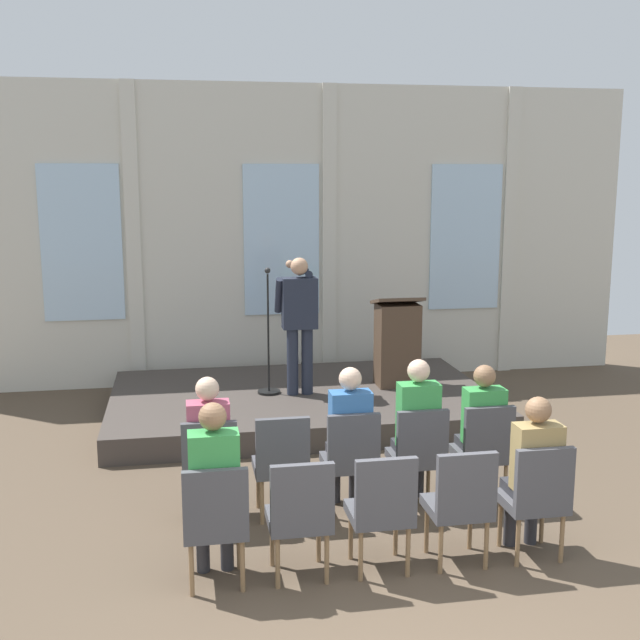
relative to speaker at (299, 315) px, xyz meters
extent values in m
cube|color=beige|center=(0.02, 1.82, 0.82)|extent=(10.18, 0.10, 4.18)
cube|color=silver|center=(-2.70, 1.76, 0.77)|extent=(1.06, 0.04, 2.11)
cube|color=beige|center=(-2.01, 1.76, 0.82)|extent=(0.20, 0.08, 4.18)
cube|color=silver|center=(0.02, 1.76, 0.77)|extent=(1.06, 0.04, 2.11)
cube|color=beige|center=(0.70, 1.76, 0.82)|extent=(0.20, 0.08, 4.18)
cube|color=silver|center=(2.73, 1.76, 0.77)|extent=(1.06, 0.04, 2.11)
cube|color=beige|center=(3.42, 1.76, 0.82)|extent=(0.20, 0.08, 4.18)
cube|color=#3F3833|center=(0.02, 0.08, -1.12)|extent=(4.61, 2.88, 0.29)
cylinder|color=#232838|center=(-0.09, -0.02, -0.56)|extent=(0.14, 0.14, 0.82)
cylinder|color=#232838|center=(0.09, -0.02, -0.56)|extent=(0.14, 0.14, 0.82)
cube|color=#232838|center=(0.00, -0.02, 0.15)|extent=(0.42, 0.22, 0.62)
cube|color=maroon|center=(0.00, 0.10, 0.23)|extent=(0.06, 0.01, 0.37)
sphere|color=tan|center=(0.00, -0.01, 0.60)|extent=(0.21, 0.21, 0.21)
cylinder|color=#232838|center=(-0.24, 0.06, 0.24)|extent=(0.09, 0.28, 0.45)
cylinder|color=#232838|center=(0.14, 0.11, 0.47)|extent=(0.15, 0.36, 0.15)
cylinder|color=#232838|center=(0.08, 0.25, 0.51)|extent=(0.11, 0.34, 0.15)
sphere|color=tan|center=(-0.04, 0.51, 0.57)|extent=(0.10, 0.10, 0.10)
cylinder|color=black|center=(-0.37, 0.09, -0.96)|extent=(0.28, 0.28, 0.03)
cylinder|color=black|center=(-0.37, 0.09, -0.22)|extent=(0.02, 0.02, 1.45)
sphere|color=#262626|center=(-0.37, 0.09, 0.54)|extent=(0.07, 0.07, 0.07)
cube|color=#4C3828|center=(1.28, 0.18, -0.45)|extent=(0.52, 0.40, 1.05)
cube|color=#4C3828|center=(1.28, 0.20, 0.11)|extent=(0.60, 0.48, 0.14)
cylinder|color=olive|center=(-1.03, -2.62, -1.07)|extent=(0.04, 0.04, 0.40)
cylinder|color=olive|center=(-1.39, -2.62, -1.07)|extent=(0.04, 0.04, 0.40)
cylinder|color=olive|center=(-1.03, -2.96, -1.07)|extent=(0.04, 0.04, 0.40)
cylinder|color=olive|center=(-1.39, -2.96, -1.07)|extent=(0.04, 0.04, 0.40)
cube|color=#47474C|center=(-1.21, -2.79, -0.83)|extent=(0.46, 0.44, 0.08)
cube|color=#47474C|center=(-1.21, -2.98, -0.56)|extent=(0.46, 0.06, 0.46)
cylinder|color=#2D2D33|center=(-1.30, -2.61, -1.05)|extent=(0.10, 0.10, 0.44)
cylinder|color=#2D2D33|center=(-1.12, -2.61, -1.05)|extent=(0.10, 0.10, 0.44)
cube|color=#2D2D33|center=(-1.21, -2.73, -0.77)|extent=(0.34, 0.36, 0.12)
cube|color=#B24C66|center=(-1.21, -2.84, -0.45)|extent=(0.36, 0.20, 0.51)
sphere|color=beige|center=(-1.21, -2.82, -0.08)|extent=(0.20, 0.20, 0.20)
cylinder|color=olive|center=(-0.41, -2.62, -1.07)|extent=(0.04, 0.04, 0.40)
cylinder|color=olive|center=(-0.77, -2.62, -1.07)|extent=(0.04, 0.04, 0.40)
cylinder|color=olive|center=(-0.41, -2.96, -1.07)|extent=(0.04, 0.04, 0.40)
cylinder|color=olive|center=(-0.77, -2.96, -1.07)|extent=(0.04, 0.04, 0.40)
cube|color=#47474C|center=(-0.59, -2.79, -0.83)|extent=(0.46, 0.44, 0.08)
cube|color=#47474C|center=(-0.59, -2.98, -0.56)|extent=(0.46, 0.06, 0.46)
cylinder|color=olive|center=(0.20, -2.62, -1.07)|extent=(0.04, 0.04, 0.40)
cylinder|color=olive|center=(-0.16, -2.62, -1.07)|extent=(0.04, 0.04, 0.40)
cylinder|color=olive|center=(0.20, -2.96, -1.07)|extent=(0.04, 0.04, 0.40)
cylinder|color=olive|center=(-0.16, -2.96, -1.07)|extent=(0.04, 0.04, 0.40)
cube|color=#47474C|center=(0.02, -2.79, -0.83)|extent=(0.46, 0.44, 0.08)
cube|color=#47474C|center=(0.02, -2.98, -0.56)|extent=(0.46, 0.06, 0.46)
cylinder|color=#2D2D33|center=(-0.07, -2.61, -1.05)|extent=(0.10, 0.10, 0.44)
cylinder|color=#2D2D33|center=(0.11, -2.61, -1.05)|extent=(0.10, 0.10, 0.44)
cube|color=#2D2D33|center=(0.02, -2.73, -0.77)|extent=(0.34, 0.36, 0.12)
cube|color=#3366A5|center=(0.02, -2.84, -0.44)|extent=(0.36, 0.20, 0.54)
sphere|color=beige|center=(0.02, -2.82, -0.05)|extent=(0.20, 0.20, 0.20)
cylinder|color=olive|center=(0.81, -2.62, -1.07)|extent=(0.04, 0.04, 0.40)
cylinder|color=olive|center=(0.45, -2.62, -1.07)|extent=(0.04, 0.04, 0.40)
cylinder|color=olive|center=(0.81, -2.96, -1.07)|extent=(0.04, 0.04, 0.40)
cylinder|color=olive|center=(0.45, -2.96, -1.07)|extent=(0.04, 0.04, 0.40)
cube|color=#47474C|center=(0.63, -2.79, -0.83)|extent=(0.46, 0.44, 0.08)
cube|color=#47474C|center=(0.63, -2.98, -0.56)|extent=(0.46, 0.06, 0.46)
cylinder|color=#2D2D33|center=(0.54, -2.61, -1.05)|extent=(0.10, 0.10, 0.44)
cylinder|color=#2D2D33|center=(0.72, -2.61, -1.05)|extent=(0.10, 0.10, 0.44)
cube|color=#2D2D33|center=(0.63, -2.73, -0.77)|extent=(0.34, 0.36, 0.12)
cube|color=green|center=(0.63, -2.84, -0.41)|extent=(0.36, 0.20, 0.59)
sphere|color=beige|center=(0.63, -2.82, -0.01)|extent=(0.20, 0.20, 0.20)
cylinder|color=olive|center=(1.42, -2.62, -1.07)|extent=(0.04, 0.04, 0.40)
cylinder|color=olive|center=(1.06, -2.62, -1.07)|extent=(0.04, 0.04, 0.40)
cylinder|color=olive|center=(1.42, -2.96, -1.07)|extent=(0.04, 0.04, 0.40)
cylinder|color=olive|center=(1.06, -2.96, -1.07)|extent=(0.04, 0.04, 0.40)
cube|color=#47474C|center=(1.24, -2.79, -0.83)|extent=(0.46, 0.44, 0.08)
cube|color=#47474C|center=(1.24, -2.98, -0.56)|extent=(0.46, 0.06, 0.46)
cylinder|color=#2D2D33|center=(1.15, -2.61, -1.05)|extent=(0.10, 0.10, 0.44)
cylinder|color=#2D2D33|center=(1.33, -2.61, -1.05)|extent=(0.10, 0.10, 0.44)
cube|color=#2D2D33|center=(1.24, -2.73, -0.77)|extent=(0.34, 0.36, 0.12)
cube|color=green|center=(1.24, -2.84, -0.45)|extent=(0.36, 0.20, 0.51)
sphere|color=#8C6647|center=(1.24, -2.82, -0.09)|extent=(0.20, 0.20, 0.20)
cylinder|color=olive|center=(-1.03, -3.70, -1.07)|extent=(0.04, 0.04, 0.40)
cylinder|color=olive|center=(-1.39, -3.70, -1.07)|extent=(0.04, 0.04, 0.40)
cylinder|color=olive|center=(-1.03, -4.04, -1.07)|extent=(0.04, 0.04, 0.40)
cylinder|color=olive|center=(-1.39, -4.04, -1.07)|extent=(0.04, 0.04, 0.40)
cube|color=#47474C|center=(-1.21, -3.87, -0.83)|extent=(0.46, 0.44, 0.08)
cube|color=#47474C|center=(-1.21, -4.06, -0.56)|extent=(0.46, 0.06, 0.46)
cylinder|color=#2D2D33|center=(-1.30, -3.69, -1.05)|extent=(0.10, 0.10, 0.44)
cylinder|color=#2D2D33|center=(-1.12, -3.69, -1.05)|extent=(0.10, 0.10, 0.44)
cube|color=#2D2D33|center=(-1.21, -3.81, -0.77)|extent=(0.34, 0.36, 0.12)
cube|color=green|center=(-1.21, -3.92, -0.40)|extent=(0.36, 0.20, 0.61)
sphere|color=#8C6647|center=(-1.21, -3.90, 0.01)|extent=(0.20, 0.20, 0.20)
cylinder|color=olive|center=(-0.41, -3.70, -1.07)|extent=(0.04, 0.04, 0.40)
cylinder|color=olive|center=(-0.77, -3.70, -1.07)|extent=(0.04, 0.04, 0.40)
cylinder|color=olive|center=(-0.41, -4.04, -1.07)|extent=(0.04, 0.04, 0.40)
cylinder|color=olive|center=(-0.77, -4.04, -1.07)|extent=(0.04, 0.04, 0.40)
cube|color=#47474C|center=(-0.59, -3.87, -0.83)|extent=(0.46, 0.44, 0.08)
cube|color=#47474C|center=(-0.59, -4.06, -0.56)|extent=(0.46, 0.06, 0.46)
cylinder|color=olive|center=(0.20, -3.70, -1.07)|extent=(0.04, 0.04, 0.40)
cylinder|color=olive|center=(-0.16, -3.70, -1.07)|extent=(0.04, 0.04, 0.40)
cylinder|color=olive|center=(0.20, -4.04, -1.07)|extent=(0.04, 0.04, 0.40)
cylinder|color=olive|center=(-0.16, -4.04, -1.07)|extent=(0.04, 0.04, 0.40)
cube|color=#47474C|center=(0.02, -3.87, -0.83)|extent=(0.46, 0.44, 0.08)
cube|color=#47474C|center=(0.02, -4.06, -0.56)|extent=(0.46, 0.06, 0.46)
cylinder|color=olive|center=(0.81, -3.70, -1.07)|extent=(0.04, 0.04, 0.40)
cylinder|color=olive|center=(0.45, -3.70, -1.07)|extent=(0.04, 0.04, 0.40)
cylinder|color=olive|center=(0.81, -4.04, -1.07)|extent=(0.04, 0.04, 0.40)
cylinder|color=olive|center=(0.45, -4.04, -1.07)|extent=(0.04, 0.04, 0.40)
cube|color=#47474C|center=(0.63, -3.87, -0.83)|extent=(0.46, 0.44, 0.08)
cube|color=#47474C|center=(0.63, -4.06, -0.56)|extent=(0.46, 0.06, 0.46)
cylinder|color=olive|center=(1.42, -3.70, -1.07)|extent=(0.04, 0.04, 0.40)
cylinder|color=olive|center=(1.06, -3.70, -1.07)|extent=(0.04, 0.04, 0.40)
cylinder|color=olive|center=(1.42, -4.04, -1.07)|extent=(0.04, 0.04, 0.40)
cylinder|color=olive|center=(1.06, -4.04, -1.07)|extent=(0.04, 0.04, 0.40)
cube|color=#47474C|center=(1.24, -3.87, -0.83)|extent=(0.46, 0.44, 0.08)
cube|color=#47474C|center=(1.24, -4.06, -0.56)|extent=(0.46, 0.06, 0.46)
cylinder|color=#2D2D33|center=(1.15, -3.69, -1.05)|extent=(0.10, 0.10, 0.44)
cylinder|color=#2D2D33|center=(1.33, -3.69, -1.05)|extent=(0.10, 0.10, 0.44)
cube|color=#2D2D33|center=(1.24, -3.81, -0.77)|extent=(0.34, 0.36, 0.12)
cube|color=#997F4C|center=(1.24, -3.92, -0.44)|extent=(0.36, 0.20, 0.52)
sphere|color=#8C6647|center=(1.24, -3.90, -0.07)|extent=(0.20, 0.20, 0.20)
camera|label=1|loc=(-1.40, -9.28, 1.69)|focal=44.32mm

